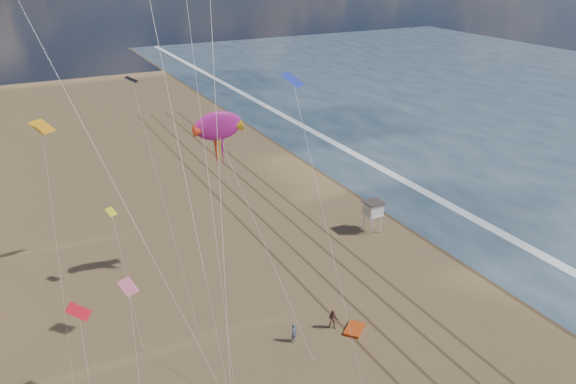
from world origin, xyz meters
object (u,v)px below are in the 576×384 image
Objects in this scene: show_kite at (218,126)px; kite_flyer_a at (294,333)px; kite_flyer_b at (333,319)px; lifeguard_stand at (373,209)px; grounded_kite at (354,329)px.

kite_flyer_a is (1.25, -11.69, -13.95)m from show_kite.
lifeguard_stand is at bearing 85.69° from kite_flyer_b.
lifeguard_stand is 18.19m from kite_flyer_b.
kite_flyer_b is at bearing 105.17° from grounded_kite.
lifeguard_stand reaches higher than kite_flyer_b.
grounded_kite is 0.10× the size of show_kite.
show_kite reaches higher than kite_flyer_b.
kite_flyer_a is at bearing 129.10° from grounded_kite.
grounded_kite is at bearing -129.40° from lifeguard_stand.
show_kite is 18.24m from kite_flyer_a.
kite_flyer_b reaches higher than kite_flyer_a.
grounded_kite is 1.92m from kite_flyer_b.
lifeguard_stand is 20.89m from kite_flyer_a.
show_kite is 12.03× the size of kite_flyer_a.
kite_flyer_b is (-1.44, 1.01, 0.78)m from grounded_kite.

